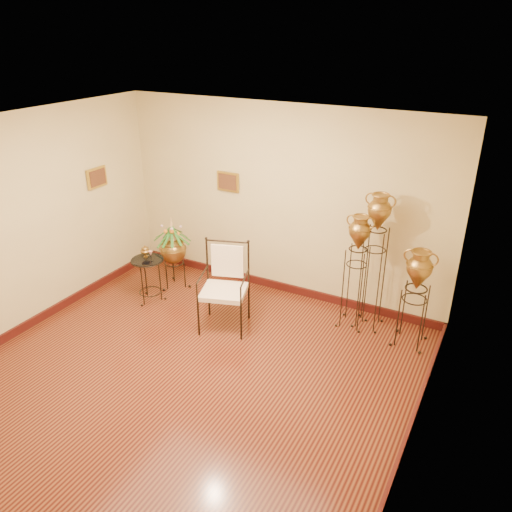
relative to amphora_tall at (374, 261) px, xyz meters
The scene contains 8 objects.
ground 2.80m from the amphora_tall, 125.18° to the right, with size 5.00×5.00×0.00m, color brown.
room_shell 2.74m from the amphora_tall, 125.37° to the right, with size 5.02×5.02×2.81m.
amphora_tall is the anchor object (origin of this frame).
amphora_mid 0.27m from the amphora_tall, 155.45° to the right, with size 0.43×0.43×1.60m.
amphora_short 0.69m from the amphora_tall, 15.50° to the right, with size 0.45×0.45×1.32m.
planter_urn 3.01m from the amphora_tall, behind, with size 0.82×0.82×1.16m.
armchair 1.98m from the amphora_tall, 150.31° to the right, with size 0.81×0.78×1.17m.
side_table 3.21m from the amphora_tall, 164.02° to the right, with size 0.49×0.49×0.84m.
Camera 1 is at (2.92, -3.66, 3.72)m, focal length 35.00 mm.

